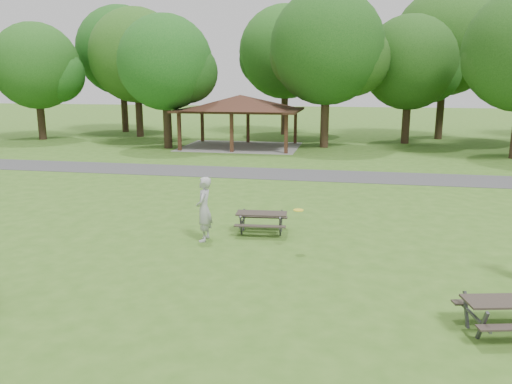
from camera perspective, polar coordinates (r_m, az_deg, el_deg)
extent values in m
plane|color=#3A651C|center=(13.03, -7.76, -9.26)|extent=(160.00, 160.00, 0.00)
cube|color=#3F3E41|center=(26.18, 1.99, 2.10)|extent=(120.00, 3.20, 0.02)
cube|color=#341E13|center=(34.92, -8.75, 6.79)|extent=(0.22, 0.22, 2.60)
cube|color=#352113|center=(40.02, -6.16, 7.62)|extent=(0.22, 0.22, 2.60)
cube|color=#3D2316|center=(33.86, -2.80, 6.74)|extent=(0.22, 0.22, 2.60)
cube|color=#3B2415|center=(39.11, -0.92, 7.57)|extent=(0.22, 0.22, 2.60)
cube|color=#3A2015|center=(33.19, 3.46, 6.61)|extent=(0.22, 0.22, 2.60)
cube|color=#3D2316|center=(38.52, 4.52, 7.45)|extent=(0.22, 0.22, 2.60)
cube|color=black|center=(36.37, -1.81, 9.35)|extent=(8.60, 6.60, 0.16)
pyramid|color=#381F16|center=(36.34, -1.81, 10.26)|extent=(7.01, 7.01, 1.00)
cube|color=gray|center=(36.63, -1.78, 5.19)|extent=(8.40, 6.40, 0.03)
cylinder|color=black|center=(44.68, -23.33, 7.66)|extent=(0.60, 0.60, 3.32)
sphere|color=#1A4C15|center=(44.58, -23.82, 13.05)|extent=(6.80, 6.80, 6.80)
sphere|color=#174D16|center=(43.99, -21.84, 12.34)|extent=(4.42, 4.42, 4.42)
sphere|color=#1D4C15|center=(45.19, -25.36, 12.24)|extent=(4.08, 4.08, 4.08)
cylinder|color=black|center=(44.33, -13.20, 8.67)|extent=(0.60, 0.60, 3.85)
sphere|color=#204E16|center=(44.27, -13.53, 14.93)|extent=(7.80, 7.80, 7.80)
sphere|color=#214C15|center=(43.84, -11.15, 14.05)|extent=(5.07, 5.07, 5.07)
sphere|color=#194B15|center=(44.73, -15.47, 14.05)|extent=(4.68, 4.68, 4.68)
cylinder|color=black|center=(36.45, -10.08, 7.70)|extent=(0.60, 0.60, 3.50)
sphere|color=#164D16|center=(36.33, -10.35, 14.35)|extent=(6.60, 6.60, 6.60)
sphere|color=#144012|center=(36.10, -7.87, 13.40)|extent=(4.29, 4.29, 4.29)
sphere|color=#194012|center=(36.63, -12.42, 13.47)|extent=(3.96, 3.96, 3.96)
cylinder|color=#312116|center=(36.58, 7.86, 8.21)|extent=(0.60, 0.60, 4.02)
sphere|color=#174413|center=(36.54, 8.11, 16.07)|extent=(8.00, 8.00, 8.00)
sphere|color=#1C4313|center=(36.75, 10.99, 14.70)|extent=(5.20, 5.20, 5.20)
sphere|color=#1A3F12|center=(36.43, 5.45, 15.20)|extent=(4.80, 4.80, 4.80)
cylinder|color=black|center=(40.25, 16.77, 7.78)|extent=(0.60, 0.60, 3.43)
sphere|color=#194112|center=(40.14, 17.17, 13.95)|extent=(7.00, 7.00, 7.00)
sphere|color=#174614|center=(40.61, 19.33, 12.80)|extent=(4.55, 4.55, 4.55)
sphere|color=#1A4915|center=(39.81, 15.10, 13.33)|extent=(4.20, 4.20, 4.20)
sphere|color=#194212|center=(34.32, 26.08, 13.44)|extent=(4.44, 4.44, 4.44)
cylinder|color=black|center=(48.74, -14.80, 9.24)|extent=(0.60, 0.60, 4.38)
sphere|color=#154915|center=(48.73, -15.16, 15.33)|extent=(8.00, 8.00, 8.00)
sphere|color=#194513|center=(48.23, -12.96, 14.52)|extent=(5.20, 5.20, 5.20)
sphere|color=#1A4F16|center=(49.24, -16.95, 14.49)|extent=(4.80, 4.80, 4.80)
cylinder|color=#301D15|center=(44.91, 3.28, 9.21)|extent=(0.60, 0.60, 4.13)
sphere|color=#1A4E16|center=(44.88, 3.36, 15.67)|extent=(8.00, 8.00, 8.00)
sphere|color=#154513|center=(44.94, 5.75, 14.61)|extent=(5.20, 5.20, 5.20)
sphere|color=#143F12|center=(44.89, 1.22, 14.93)|extent=(4.80, 4.80, 4.80)
cylinder|color=black|center=(44.06, 20.30, 8.65)|extent=(0.60, 0.60, 4.55)
sphere|color=#1C4614|center=(44.08, 20.86, 15.69)|extent=(8.40, 8.40, 8.40)
sphere|color=#144012|center=(44.67, 23.17, 14.37)|extent=(5.46, 5.46, 5.46)
sphere|color=#124113|center=(43.61, 18.59, 15.06)|extent=(5.04, 5.04, 5.04)
cube|color=#2D2620|center=(16.00, 0.64, -2.46)|extent=(1.66, 0.77, 0.04)
cube|color=#2E2721|center=(15.57, 0.45, -3.91)|extent=(1.63, 0.36, 0.04)
cube|color=#2D2621|center=(16.59, 0.82, -2.86)|extent=(1.63, 0.36, 0.04)
cube|color=#414144|center=(15.84, -1.72, -3.86)|extent=(0.08, 0.34, 0.70)
cube|color=#474649|center=(16.48, -1.39, -3.19)|extent=(0.08, 0.34, 0.70)
cube|color=#3C3C3E|center=(16.16, -1.55, -3.42)|extent=(0.16, 1.31, 0.04)
cube|color=#414144|center=(15.72, 2.78, -4.00)|extent=(0.08, 0.34, 0.70)
cube|color=#38383A|center=(16.37, 2.92, -3.32)|extent=(0.08, 0.34, 0.70)
cube|color=#464649|center=(16.04, 2.85, -3.56)|extent=(0.16, 1.31, 0.04)
cube|color=#2D2620|center=(11.03, 26.79, -11.07)|extent=(1.73, 1.00, 0.04)
cube|color=#2C2620|center=(11.56, 25.37, -11.28)|extent=(1.64, 0.59, 0.04)
cube|color=#3D3D40|center=(10.61, 24.44, -13.75)|extent=(0.13, 0.35, 0.71)
cube|color=#424144|center=(11.16, 22.88, -12.27)|extent=(0.13, 0.35, 0.71)
cube|color=#404043|center=(10.87, 23.65, -12.87)|extent=(0.35, 1.30, 0.04)
cylinder|color=yellow|center=(14.17, 4.87, -2.08)|extent=(0.30, 0.30, 0.02)
imported|color=#A4A4A7|center=(15.26, -5.97, -1.97)|extent=(0.51, 0.75, 1.99)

